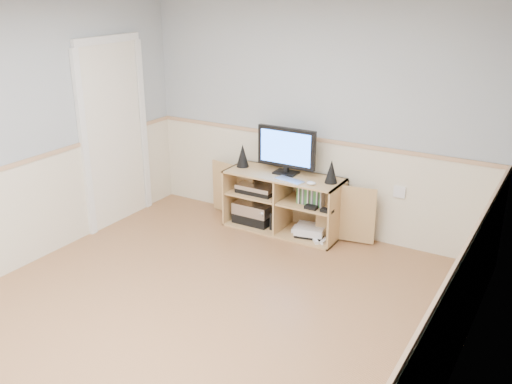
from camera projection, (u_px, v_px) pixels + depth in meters
room at (189, 175)px, 4.39m from camera, size 4.04×4.54×2.54m
media_cabinet at (286, 201)px, 6.31m from camera, size 2.03×0.49×0.65m
monitor at (286, 149)px, 6.09m from camera, size 0.67×0.18×0.51m
speaker_left at (243, 156)px, 6.37m from camera, size 0.14×0.14×0.26m
speaker_right at (331, 172)px, 5.87m from camera, size 0.13×0.13×0.25m
keyboard at (290, 180)px, 5.97m from camera, size 0.34×0.20×0.01m
mouse at (311, 183)px, 5.84m from camera, size 0.11×0.08×0.04m
av_components at (256, 206)px, 6.47m from camera, size 0.51×0.32×0.47m
game_consoles at (309, 231)px, 6.18m from camera, size 0.46×0.32×0.11m
game_cases at (311, 195)px, 6.03m from camera, size 0.28×0.14×0.19m
wall_outlet at (400, 192)px, 5.80m from camera, size 0.12×0.03×0.12m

